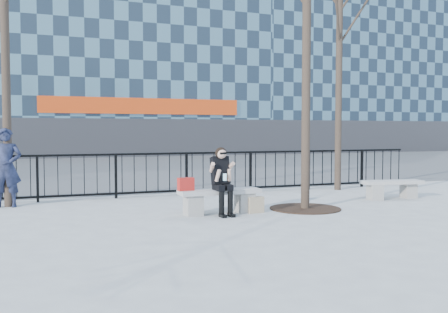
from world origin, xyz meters
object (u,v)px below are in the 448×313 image
object	(u,v)px
bench_main	(219,199)
bench_second	(392,187)
seated_woman	(222,181)
standing_man	(6,167)

from	to	relation	value
bench_main	bench_second	size ratio (longest dim) A/B	1.10
bench_main	bench_second	world-z (taller)	bench_main
bench_main	seated_woman	size ratio (longest dim) A/B	1.23
bench_main	seated_woman	distance (m)	0.40
bench_second	seated_woman	size ratio (longest dim) A/B	1.12
bench_main	bench_second	bearing A→B (deg)	6.70
bench_main	standing_man	distance (m)	4.74
bench_second	bench_main	bearing A→B (deg)	-163.35
seated_woman	standing_man	bearing A→B (deg)	147.23
bench_main	standing_man	size ratio (longest dim) A/B	0.95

